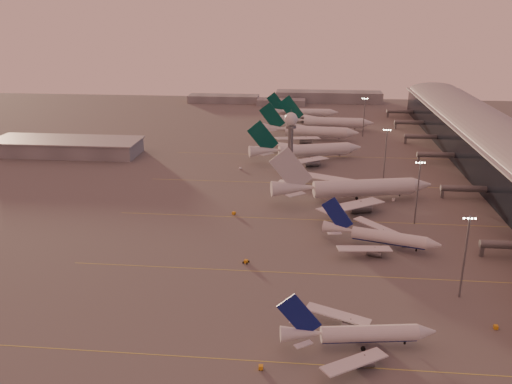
{
  "coord_description": "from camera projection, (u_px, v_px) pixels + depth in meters",
  "views": [
    {
      "loc": [
        13.77,
        -141.18,
        78.56
      ],
      "look_at": [
        -6.43,
        62.29,
        8.12
      ],
      "focal_mm": 38.0,
      "sensor_mm": 36.0,
      "label": 1
    }
  ],
  "objects": [
    {
      "name": "terminal",
      "position": [
        512.0,
        162.0,
        249.78
      ],
      "size": [
        57.0,
        362.0,
        23.04
      ],
      "color": "black",
      "rests_on": "ground"
    },
    {
      "name": "narrowbody_near",
      "position": [
        358.0,
        336.0,
        130.54
      ],
      "size": [
        38.75,
        30.73,
        15.2
      ],
      "color": "silver",
      "rests_on": "ground"
    },
    {
      "name": "mast_a",
      "position": [
        465.0,
        253.0,
        149.81
      ],
      "size": [
        3.6,
        0.56,
        25.0
      ],
      "color": "#5C5E63",
      "rests_on": "ground"
    },
    {
      "name": "mast_b",
      "position": [
        418.0,
        189.0,
        201.84
      ],
      "size": [
        3.6,
        0.56,
        25.0
      ],
      "color": "#5C5E63",
      "rests_on": "ground"
    },
    {
      "name": "taxiway_markings",
      "position": [
        348.0,
        220.0,
        209.59
      ],
      "size": [
        180.0,
        185.25,
        0.02
      ],
      "color": "gold",
      "rests_on": "ground"
    },
    {
      "name": "gsv_tug_hangar",
      "position": [
        349.0,
        152.0,
        305.51
      ],
      "size": [
        4.1,
        2.57,
        1.14
      ],
      "color": "orange",
      "rests_on": "ground"
    },
    {
      "name": "gsv_truck_d",
      "position": [
        240.0,
        167.0,
        274.69
      ],
      "size": [
        3.23,
        5.63,
        2.15
      ],
      "color": "white",
      "rests_on": "ground"
    },
    {
      "name": "gsv_tug_mid",
      "position": [
        246.0,
        262.0,
        174.26
      ],
      "size": [
        4.38,
        3.49,
        1.09
      ],
      "color": "orange",
      "rests_on": "ground"
    },
    {
      "name": "gsv_catering_b",
      "position": [
        395.0,
        196.0,
        229.21
      ],
      "size": [
        6.23,
        4.46,
        4.67
      ],
      "color": "white",
      "rests_on": "ground"
    },
    {
      "name": "greentail_d",
      "position": [
        303.0,
        114.0,
        397.65
      ],
      "size": [
        52.88,
        42.69,
        19.2
      ],
      "color": "silver",
      "rests_on": "ground"
    },
    {
      "name": "greentail_c",
      "position": [
        327.0,
        124.0,
        359.69
      ],
      "size": [
        62.91,
        50.75,
        22.84
      ],
      "color": "silver",
      "rests_on": "ground"
    },
    {
      "name": "radar_tower",
      "position": [
        291.0,
        130.0,
        265.31
      ],
      "size": [
        6.4,
        6.4,
        31.1
      ],
      "color": "#5C5E63",
      "rests_on": "ground"
    },
    {
      "name": "gsv_truck_b",
      "position": [
        404.0,
        244.0,
        186.0
      ],
      "size": [
        5.5,
        2.89,
        2.11
      ],
      "color": "white",
      "rests_on": "ground"
    },
    {
      "name": "narrowbody_mid",
      "position": [
        380.0,
        238.0,
        185.13
      ],
      "size": [
        40.04,
        31.48,
        16.07
      ],
      "color": "silver",
      "rests_on": "ground"
    },
    {
      "name": "greentail_b",
      "position": [
        309.0,
        133.0,
        334.17
      ],
      "size": [
        61.87,
        49.76,
        22.48
      ],
      "color": "silver",
      "rests_on": "ground"
    },
    {
      "name": "hangar",
      "position": [
        67.0,
        147.0,
        301.22
      ],
      "size": [
        82.0,
        27.0,
        8.5
      ],
      "color": "slate",
      "rests_on": "ground"
    },
    {
      "name": "gsv_truck_c",
      "position": [
        235.0,
        211.0,
        215.03
      ],
      "size": [
        5.15,
        6.14,
        2.41
      ],
      "color": "orange",
      "rests_on": "ground"
    },
    {
      "name": "ground",
      "position": [
        257.0,
        287.0,
        159.7
      ],
      "size": [
        700.0,
        700.0,
        0.0
      ],
      "primitive_type": "plane",
      "color": "#4D4B4B",
      "rests_on": "ground"
    },
    {
      "name": "greentail_a",
      "position": [
        307.0,
        153.0,
        289.6
      ],
      "size": [
        61.28,
        48.75,
        22.95
      ],
      "color": "silver",
      "rests_on": "ground"
    },
    {
      "name": "widebody_white",
      "position": [
        353.0,
        192.0,
        228.53
      ],
      "size": [
        69.36,
        54.99,
        24.73
      ],
      "color": "silver",
      "rests_on": "ground"
    },
    {
      "name": "mast_d",
      "position": [
        364.0,
        115.0,
        338.91
      ],
      "size": [
        3.6,
        0.56,
        25.0
      ],
      "color": "#5C5E63",
      "rests_on": "ground"
    },
    {
      "name": "gsv_truck_a",
      "position": [
        263.0,
        365.0,
        123.05
      ],
      "size": [
        5.72,
        2.39,
        2.26
      ],
      "color": "orange",
      "rests_on": "ground"
    },
    {
      "name": "distant_horizon",
      "position": [
        297.0,
        98.0,
        464.1
      ],
      "size": [
        165.0,
        37.5,
        9.0
      ],
      "color": "slate",
      "rests_on": "ground"
    },
    {
      "name": "mast_c",
      "position": [
        385.0,
        152.0,
        254.05
      ],
      "size": [
        3.6,
        0.56,
        25.0
      ],
      "color": "#5C5E63",
      "rests_on": "ground"
    },
    {
      "name": "gsv_catering_a",
      "position": [
        498.0,
        322.0,
        138.23
      ],
      "size": [
        5.14,
        2.56,
        4.16
      ],
      "color": "orange",
      "rests_on": "ground"
    }
  ]
}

